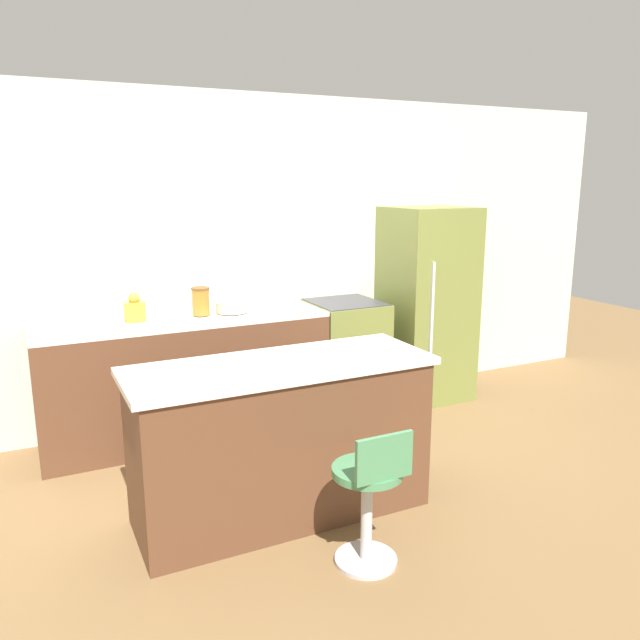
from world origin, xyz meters
TOP-DOWN VIEW (x-y plane):
  - ground_plane at (0.00, 0.00)m, footprint 14.00×14.00m
  - wall_back at (0.00, 0.65)m, footprint 8.00×0.06m
  - back_counter at (-0.32, 0.32)m, footprint 2.12×0.60m
  - kitchen_island at (-0.11, -1.05)m, footprint 1.74×0.64m
  - oven_range at (1.04, 0.32)m, footprint 0.58×0.61m
  - refrigerator at (1.85, 0.29)m, footprint 0.69×0.68m
  - stool_chair at (0.09, -1.71)m, footprint 0.36×0.36m
  - kettle at (-0.66, 0.34)m, footprint 0.16×0.16m
  - mixing_bowl at (0.06, 0.34)m, footprint 0.25×0.25m
  - canister_jar at (-0.18, 0.34)m, footprint 0.14×0.14m

SIDE VIEW (x-z plane):
  - ground_plane at x=0.00m, z-range 0.00..0.00m
  - stool_chair at x=0.09m, z-range 0.00..0.76m
  - back_counter at x=-0.32m, z-range 0.00..0.94m
  - kitchen_island at x=-0.11m, z-range 0.00..0.93m
  - oven_range at x=1.04m, z-range 0.00..0.94m
  - refrigerator at x=1.85m, z-range 0.00..1.70m
  - mixing_bowl at x=0.06m, z-range 0.94..1.02m
  - kettle at x=-0.66m, z-range 0.92..1.13m
  - canister_jar at x=-0.18m, z-range 0.94..1.15m
  - wall_back at x=0.00m, z-range 0.00..2.60m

